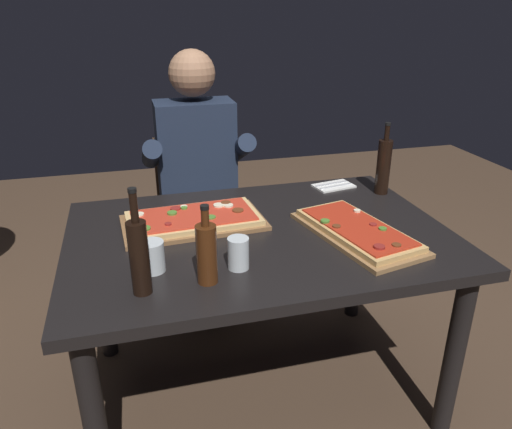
% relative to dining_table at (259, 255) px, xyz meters
% --- Properties ---
extents(ground_plane, '(6.40, 6.40, 0.00)m').
position_rel_dining_table_xyz_m(ground_plane, '(0.00, 0.00, -0.64)').
color(ground_plane, '#4C3828').
extents(dining_table, '(1.40, 0.96, 0.74)m').
position_rel_dining_table_xyz_m(dining_table, '(0.00, 0.00, 0.00)').
color(dining_table, black).
rests_on(dining_table, ground_plane).
extents(pizza_rectangular_front, '(0.55, 0.32, 0.05)m').
position_rel_dining_table_xyz_m(pizza_rectangular_front, '(-0.23, 0.13, 0.12)').
color(pizza_rectangular_front, brown).
rests_on(pizza_rectangular_front, dining_table).
extents(pizza_rectangular_left, '(0.36, 0.56, 0.05)m').
position_rel_dining_table_xyz_m(pizza_rectangular_left, '(0.33, -0.12, 0.11)').
color(pizza_rectangular_left, olive).
rests_on(pizza_rectangular_left, dining_table).
extents(wine_bottle_dark, '(0.06, 0.06, 0.32)m').
position_rel_dining_table_xyz_m(wine_bottle_dark, '(0.63, 0.25, 0.22)').
color(wine_bottle_dark, black).
rests_on(wine_bottle_dark, dining_table).
extents(oil_bottle_amber, '(0.06, 0.06, 0.33)m').
position_rel_dining_table_xyz_m(oil_bottle_amber, '(-0.44, -0.31, 0.22)').
color(oil_bottle_amber, black).
rests_on(oil_bottle_amber, dining_table).
extents(vinegar_bottle_green, '(0.06, 0.06, 0.25)m').
position_rel_dining_table_xyz_m(vinegar_bottle_green, '(-0.24, -0.30, 0.19)').
color(vinegar_bottle_green, '#47230F').
rests_on(vinegar_bottle_green, dining_table).
extents(tumbler_near_camera, '(0.08, 0.08, 0.10)m').
position_rel_dining_table_xyz_m(tumbler_near_camera, '(-0.40, -0.19, 0.14)').
color(tumbler_near_camera, silver).
rests_on(tumbler_near_camera, dining_table).
extents(tumbler_far_side, '(0.07, 0.07, 0.11)m').
position_rel_dining_table_xyz_m(tumbler_far_side, '(-0.14, -0.24, 0.15)').
color(tumbler_far_side, silver).
rests_on(tumbler_far_side, dining_table).
extents(napkin_cutlery_set, '(0.20, 0.14, 0.01)m').
position_rel_dining_table_xyz_m(napkin_cutlery_set, '(0.46, 0.38, 0.10)').
color(napkin_cutlery_set, white).
rests_on(napkin_cutlery_set, dining_table).
extents(diner_chair, '(0.44, 0.44, 0.87)m').
position_rel_dining_table_xyz_m(diner_chair, '(-0.12, 0.86, -0.16)').
color(diner_chair, '#3D2B1E').
rests_on(diner_chair, ground_plane).
extents(seated_diner, '(0.53, 0.41, 1.33)m').
position_rel_dining_table_xyz_m(seated_diner, '(-0.12, 0.74, 0.10)').
color(seated_diner, '#23232D').
rests_on(seated_diner, ground_plane).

